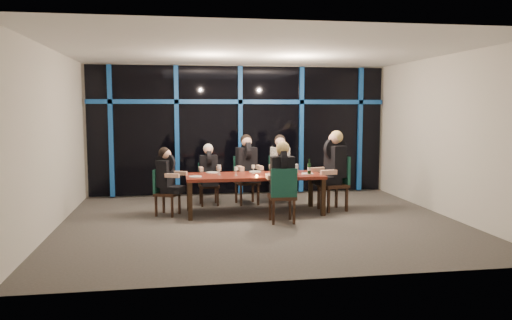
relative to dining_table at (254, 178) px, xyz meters
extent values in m
plane|color=#524D48|center=(0.00, -0.80, -0.68)|extent=(7.00, 7.00, 0.00)
cube|color=silver|center=(0.00, 2.20, 0.82)|extent=(7.00, 0.04, 3.00)
cube|color=silver|center=(0.00, -3.80, 0.82)|extent=(7.00, 0.04, 3.00)
cube|color=silver|center=(-3.50, -0.80, 0.82)|extent=(0.04, 6.00, 3.00)
cube|color=silver|center=(3.50, -0.80, 0.82)|extent=(0.04, 6.00, 3.00)
cube|color=white|center=(0.00, -0.80, 2.32)|extent=(7.00, 6.00, 0.04)
cube|color=black|center=(0.00, 2.14, 0.82)|extent=(6.86, 0.04, 2.94)
cube|color=#124590|center=(-2.90, 2.09, 0.82)|extent=(0.10, 0.10, 2.94)
cube|color=#124590|center=(-1.45, 2.09, 0.82)|extent=(0.10, 0.10, 2.94)
cube|color=#124590|center=(0.00, 2.09, 0.82)|extent=(0.10, 0.10, 2.94)
cube|color=#124590|center=(1.45, 2.09, 0.82)|extent=(0.10, 0.10, 2.94)
cube|color=#124590|center=(2.90, 2.09, 0.82)|extent=(0.10, 0.10, 2.94)
cube|color=#124590|center=(0.00, 2.09, 1.48)|extent=(6.86, 0.10, 0.10)
cube|color=#FF2D14|center=(1.10, 2.45, 1.47)|extent=(0.60, 0.05, 0.35)
cube|color=maroon|center=(0.00, 0.00, 0.04)|extent=(2.60, 1.00, 0.06)
cube|color=black|center=(-1.24, -0.44, -0.34)|extent=(0.08, 0.08, 0.69)
cube|color=black|center=(1.24, -0.44, -0.34)|extent=(0.08, 0.08, 0.69)
cube|color=black|center=(-1.24, 0.44, -0.34)|extent=(0.08, 0.08, 0.69)
cube|color=black|center=(1.24, 0.44, -0.34)|extent=(0.08, 0.08, 0.69)
cube|color=black|center=(-0.81, 0.93, -0.28)|extent=(0.43, 0.43, 0.05)
cube|color=#184D3E|center=(-0.82, 1.11, -0.03)|extent=(0.41, 0.07, 0.45)
cube|color=black|center=(-0.96, 0.76, -0.49)|extent=(0.04, 0.04, 0.38)
cube|color=black|center=(-0.64, 0.78, -0.49)|extent=(0.04, 0.04, 0.38)
cube|color=black|center=(-0.98, 1.08, -0.49)|extent=(0.04, 0.04, 0.38)
cube|color=black|center=(-0.66, 1.10, -0.49)|extent=(0.04, 0.04, 0.38)
cube|color=black|center=(-0.01, 0.92, -0.22)|extent=(0.53, 0.53, 0.06)
cube|color=#184D3E|center=(-0.04, 1.12, 0.06)|extent=(0.47, 0.12, 0.52)
cube|color=black|center=(-0.17, 0.70, -0.47)|extent=(0.05, 0.05, 0.43)
cube|color=black|center=(0.20, 0.76, -0.47)|extent=(0.05, 0.05, 0.43)
cube|color=black|center=(-0.22, 1.07, -0.47)|extent=(0.05, 0.05, 0.43)
cube|color=black|center=(0.14, 1.13, -0.47)|extent=(0.05, 0.05, 0.43)
cube|color=black|center=(0.71, 0.96, -0.22)|extent=(0.51, 0.51, 0.06)
cube|color=#184D3E|center=(0.73, 1.16, 0.05)|extent=(0.46, 0.10, 0.51)
cube|color=black|center=(0.50, 0.80, -0.47)|extent=(0.05, 0.05, 0.43)
cube|color=black|center=(0.87, 0.76, -0.47)|extent=(0.05, 0.05, 0.43)
cube|color=black|center=(0.54, 1.16, -0.47)|extent=(0.05, 0.05, 0.43)
cube|color=black|center=(0.91, 1.12, -0.47)|extent=(0.05, 0.05, 0.43)
cube|color=black|center=(-1.65, 0.06, -0.27)|extent=(0.54, 0.54, 0.05)
cube|color=#184D3E|center=(-1.81, 0.14, -0.03)|extent=(0.21, 0.39, 0.45)
cube|color=black|center=(-1.56, -0.15, -0.49)|extent=(0.05, 0.05, 0.38)
cube|color=black|center=(-1.43, 0.15, -0.49)|extent=(0.05, 0.05, 0.38)
cube|color=black|center=(-1.86, -0.02, -0.49)|extent=(0.05, 0.05, 0.38)
cube|color=black|center=(-1.73, 0.28, -0.49)|extent=(0.05, 0.05, 0.38)
cube|color=black|center=(1.57, 0.01, -0.18)|extent=(0.59, 0.59, 0.07)
cube|color=#184D3E|center=(1.79, 0.06, 0.12)|extent=(0.15, 0.50, 0.55)
cube|color=black|center=(1.33, 0.17, -0.45)|extent=(0.05, 0.05, 0.47)
cube|color=black|center=(1.41, -0.22, -0.45)|extent=(0.05, 0.05, 0.47)
cube|color=black|center=(1.73, 0.25, -0.45)|extent=(0.05, 0.05, 0.47)
cube|color=black|center=(1.81, -0.14, -0.45)|extent=(0.05, 0.05, 0.47)
cube|color=black|center=(0.36, -0.85, -0.23)|extent=(0.47, 0.47, 0.06)
cube|color=#184D3E|center=(0.35, -1.05, 0.05)|extent=(0.46, 0.07, 0.51)
cube|color=black|center=(0.55, -0.67, -0.47)|extent=(0.04, 0.04, 0.43)
cube|color=black|center=(0.18, -0.66, -0.47)|extent=(0.04, 0.04, 0.43)
cube|color=black|center=(0.54, -1.04, -0.47)|extent=(0.04, 0.04, 0.43)
cube|color=black|center=(0.17, -1.02, -0.47)|extent=(0.04, 0.04, 0.43)
cube|color=black|center=(-0.81, 0.82, -0.19)|extent=(0.35, 0.40, 0.13)
cube|color=black|center=(-0.81, 0.97, 0.11)|extent=(0.37, 0.24, 0.50)
cylinder|color=black|center=(-0.81, 0.97, 0.31)|extent=(0.11, 0.38, 0.38)
sphere|color=tan|center=(-0.81, 0.95, 0.47)|extent=(0.19, 0.19, 0.19)
sphere|color=silver|center=(-0.82, 0.98, 0.50)|extent=(0.21, 0.21, 0.21)
cube|color=tan|center=(-0.98, 0.74, 0.10)|extent=(0.09, 0.27, 0.07)
cube|color=tan|center=(-0.62, 0.76, 0.10)|extent=(0.09, 0.27, 0.07)
cube|color=black|center=(0.01, 0.79, -0.11)|extent=(0.43, 0.49, 0.14)
cube|color=black|center=(-0.02, 0.96, 0.23)|extent=(0.45, 0.31, 0.58)
cylinder|color=black|center=(-0.02, 0.96, 0.45)|extent=(0.17, 0.44, 0.43)
sphere|color=tan|center=(-0.02, 0.94, 0.64)|extent=(0.22, 0.22, 0.22)
sphere|color=black|center=(-0.02, 0.98, 0.67)|extent=(0.24, 0.24, 0.24)
cube|color=tan|center=(-0.18, 0.68, 0.11)|extent=(0.13, 0.32, 0.08)
cube|color=tan|center=(0.22, 0.74, 0.11)|extent=(0.13, 0.32, 0.08)
cube|color=black|center=(0.69, 0.84, -0.12)|extent=(0.41, 0.47, 0.14)
cube|color=black|center=(0.71, 1.00, 0.22)|extent=(0.43, 0.29, 0.57)
cylinder|color=black|center=(0.71, 1.00, 0.44)|extent=(0.15, 0.44, 0.43)
sphere|color=tan|center=(0.71, 0.98, 0.63)|extent=(0.21, 0.21, 0.21)
sphere|color=black|center=(0.71, 1.02, 0.66)|extent=(0.24, 0.24, 0.24)
cube|color=tan|center=(0.48, 0.78, 0.11)|extent=(0.11, 0.31, 0.08)
cube|color=tan|center=(0.89, 0.74, 0.11)|extent=(0.11, 0.31, 0.08)
cube|color=black|center=(-1.55, 0.02, -0.18)|extent=(0.48, 0.45, 0.13)
cube|color=black|center=(-1.68, 0.08, 0.12)|extent=(0.35, 0.42, 0.51)
cylinder|color=black|center=(-1.68, 0.08, 0.32)|extent=(0.38, 0.24, 0.38)
sphere|color=tan|center=(-1.66, 0.07, 0.48)|extent=(0.19, 0.19, 0.19)
sphere|color=black|center=(-1.70, 0.08, 0.51)|extent=(0.21, 0.21, 0.21)
cube|color=tan|center=(-1.55, -0.18, 0.10)|extent=(0.28, 0.18, 0.07)
cube|color=tan|center=(-1.41, 0.15, 0.10)|extent=(0.28, 0.18, 0.07)
cube|color=black|center=(1.44, -0.01, -0.07)|extent=(0.54, 0.48, 0.16)
cube|color=black|center=(1.61, 0.02, 0.29)|extent=(0.35, 0.49, 0.62)
cylinder|color=black|center=(1.61, 0.02, 0.54)|extent=(0.48, 0.20, 0.47)
sphere|color=tan|center=(1.59, 0.02, 0.74)|extent=(0.23, 0.23, 0.23)
sphere|color=tan|center=(1.64, 0.03, 0.77)|extent=(0.26, 0.26, 0.26)
cube|color=tan|center=(1.31, 0.19, 0.11)|extent=(0.34, 0.15, 0.09)
cube|color=tan|center=(1.40, -0.25, 0.11)|extent=(0.34, 0.15, 0.09)
cube|color=black|center=(0.36, -0.73, -0.12)|extent=(0.38, 0.44, 0.14)
cube|color=black|center=(0.36, -0.89, 0.21)|extent=(0.41, 0.26, 0.57)
cylinder|color=black|center=(0.36, -0.89, 0.43)|extent=(0.12, 0.43, 0.43)
sphere|color=tan|center=(0.36, -0.87, 0.61)|extent=(0.21, 0.21, 0.21)
sphere|color=tan|center=(0.36, -0.91, 0.64)|extent=(0.23, 0.23, 0.23)
cube|color=tan|center=(0.57, -0.65, 0.11)|extent=(0.09, 0.31, 0.08)
cube|color=tan|center=(0.17, -0.64, 0.11)|extent=(0.09, 0.31, 0.08)
cylinder|color=white|center=(-0.78, 0.37, 0.08)|extent=(0.24, 0.24, 0.01)
cylinder|color=white|center=(0.07, 0.36, 0.08)|extent=(0.24, 0.24, 0.01)
cylinder|color=white|center=(0.65, 0.40, 0.08)|extent=(0.24, 0.24, 0.01)
cylinder|color=white|center=(-1.13, -0.17, 0.08)|extent=(0.24, 0.24, 0.01)
cylinder|color=white|center=(1.02, -0.10, 0.08)|extent=(0.24, 0.24, 0.01)
cylinder|color=white|center=(0.38, -0.29, 0.08)|extent=(0.24, 0.24, 0.01)
cylinder|color=black|center=(1.04, -0.18, 0.18)|extent=(0.07, 0.07, 0.22)
cylinder|color=black|center=(1.04, -0.18, 0.33)|extent=(0.03, 0.03, 0.08)
cylinder|color=silver|center=(1.04, -0.18, 0.18)|extent=(0.07, 0.07, 0.06)
cylinder|color=silver|center=(0.72, -0.27, 0.17)|extent=(0.11, 0.11, 0.21)
cylinder|color=silver|center=(0.79, -0.27, 0.19)|extent=(0.02, 0.02, 0.14)
cylinder|color=#FCAB4B|center=(0.00, -0.31, 0.08)|extent=(0.05, 0.05, 0.03)
cylinder|color=silver|center=(-0.37, -0.10, 0.07)|extent=(0.06, 0.06, 0.01)
cylinder|color=silver|center=(-0.37, -0.10, 0.12)|extent=(0.01, 0.01, 0.09)
cylinder|color=silver|center=(-0.37, -0.10, 0.20)|extent=(0.06, 0.06, 0.07)
cylinder|color=silver|center=(0.01, 0.18, 0.07)|extent=(0.06, 0.06, 0.01)
cylinder|color=silver|center=(0.01, 0.18, 0.12)|extent=(0.01, 0.01, 0.09)
cylinder|color=silver|center=(0.01, 0.18, 0.20)|extent=(0.06, 0.06, 0.07)
cylinder|color=silver|center=(0.41, 0.03, 0.07)|extent=(0.06, 0.06, 0.01)
cylinder|color=silver|center=(0.41, 0.03, 0.12)|extent=(0.01, 0.01, 0.09)
cylinder|color=silver|center=(0.41, 0.03, 0.19)|extent=(0.06, 0.06, 0.06)
cylinder|color=white|center=(-0.67, 0.05, 0.07)|extent=(0.07, 0.07, 0.01)
cylinder|color=white|center=(-0.67, 0.05, 0.13)|extent=(0.01, 0.01, 0.11)
cylinder|color=white|center=(-0.67, 0.05, 0.22)|extent=(0.07, 0.07, 0.08)
cylinder|color=silver|center=(0.85, 0.09, 0.07)|extent=(0.06, 0.06, 0.01)
cylinder|color=silver|center=(0.85, 0.09, 0.12)|extent=(0.01, 0.01, 0.10)
cylinder|color=silver|center=(0.85, 0.09, 0.21)|extent=(0.07, 0.07, 0.07)
camera|label=1|loc=(-1.47, -9.36, 1.34)|focal=35.00mm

